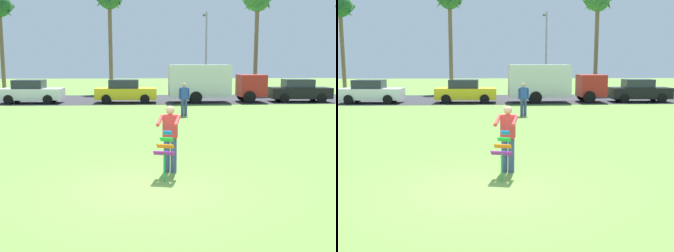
% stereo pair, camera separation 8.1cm
% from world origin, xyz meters
% --- Properties ---
extents(ground_plane, '(120.00, 120.00, 0.00)m').
position_xyz_m(ground_plane, '(0.00, 0.00, 0.00)').
color(ground_plane, olive).
extents(road_strip, '(120.00, 8.00, 0.01)m').
position_xyz_m(road_strip, '(0.00, 21.71, 0.01)').
color(road_strip, '#2D2D33').
rests_on(road_strip, ground).
extents(person_kite_flyer, '(0.65, 0.73, 1.73)m').
position_xyz_m(person_kite_flyer, '(0.63, 1.32, 0.95)').
color(person_kite_flyer, '#384772').
rests_on(person_kite_flyer, ground).
extents(kite_held, '(0.53, 0.70, 1.16)m').
position_xyz_m(kite_held, '(0.47, 0.67, 0.78)').
color(kite_held, blue).
rests_on(kite_held, ground).
extents(parked_car_white, '(4.26, 1.95, 1.60)m').
position_xyz_m(parked_car_white, '(-7.81, 19.31, 0.77)').
color(parked_car_white, white).
rests_on(parked_car_white, ground).
extents(parked_car_yellow, '(4.24, 1.92, 1.60)m').
position_xyz_m(parked_car_yellow, '(-1.36, 19.31, 0.77)').
color(parked_car_yellow, yellow).
rests_on(parked_car_yellow, ground).
extents(parked_truck_red_cab, '(6.73, 2.20, 2.62)m').
position_xyz_m(parked_truck_red_cab, '(4.58, 19.31, 1.41)').
color(parked_truck_red_cab, '#B2231E').
rests_on(parked_truck_red_cab, ground).
extents(parked_car_black, '(4.25, 1.94, 1.60)m').
position_xyz_m(parked_car_black, '(10.90, 19.31, 0.77)').
color(parked_car_black, black).
rests_on(parked_car_black, ground).
extents(palm_tree_left_near, '(2.58, 2.71, 8.92)m').
position_xyz_m(palm_tree_left_near, '(-13.16, 29.77, 7.47)').
color(palm_tree_left_near, brown).
rests_on(palm_tree_left_near, ground).
extents(palm_tree_right_near, '(2.58, 2.71, 9.60)m').
position_xyz_m(palm_tree_right_near, '(-3.17, 29.19, 8.10)').
color(palm_tree_right_near, brown).
rests_on(palm_tree_right_near, ground).
extents(palm_tree_centre_far, '(2.58, 2.71, 9.25)m').
position_xyz_m(palm_tree_centre_far, '(9.86, 27.24, 7.77)').
color(palm_tree_centre_far, brown).
rests_on(palm_tree_centre_far, ground).
extents(streetlight_pole, '(0.24, 1.65, 7.00)m').
position_xyz_m(streetlight_pole, '(5.23, 26.31, 4.00)').
color(streetlight_pole, '#9E9EA3').
rests_on(streetlight_pole, ground).
extents(person_walker_near, '(0.57, 0.26, 1.73)m').
position_xyz_m(person_walker_near, '(2.03, 12.27, 0.93)').
color(person_walker_near, '#384772').
rests_on(person_walker_near, ground).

